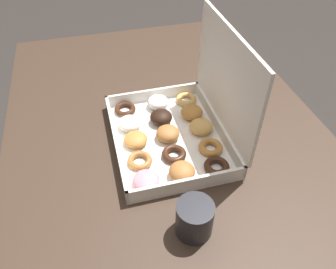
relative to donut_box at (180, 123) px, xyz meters
name	(u,v)px	position (x,y,z in m)	size (l,w,h in m)	color
ground_plane	(166,247)	(-0.06, -0.03, -0.78)	(8.00, 8.00, 0.00)	#2D2826
dining_table	(165,146)	(-0.06, -0.03, -0.14)	(1.26, 0.90, 0.72)	#38281E
donut_box	(180,123)	(0.00, 0.00, 0.00)	(0.37, 0.30, 0.30)	white
coffee_mug	(195,218)	(0.29, -0.05, -0.01)	(0.08, 0.08, 0.08)	#232328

